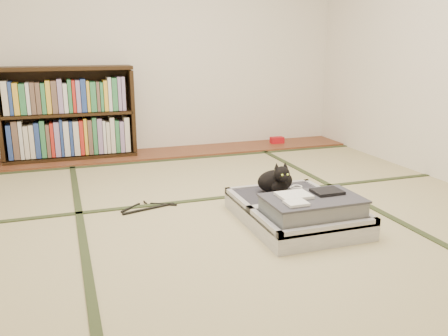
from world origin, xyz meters
name	(u,v)px	position (x,y,z in m)	size (l,w,h in m)	color
floor	(234,216)	(0.00, 0.00, 0.00)	(4.50, 4.50, 0.00)	tan
wood_strip	(169,153)	(0.00, 2.00, 0.01)	(4.00, 0.50, 0.02)	brown
red_item	(277,140)	(1.28, 2.03, 0.06)	(0.15, 0.09, 0.07)	#B10E16
tatami_borders	(212,194)	(0.00, 0.49, 0.00)	(4.00, 4.50, 0.01)	#2D381E
bookcase	(69,115)	(-0.99, 2.07, 0.45)	(1.28, 0.29, 0.92)	black
suitcase	(298,211)	(0.34, -0.28, 0.09)	(0.67, 0.89, 0.26)	silver
cat	(277,181)	(0.32, 0.02, 0.22)	(0.30, 0.30, 0.24)	black
cable_coil	(296,187)	(0.50, 0.06, 0.14)	(0.09, 0.09, 0.02)	white
hanger	(148,207)	(-0.53, 0.35, 0.01)	(0.41, 0.24, 0.01)	black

